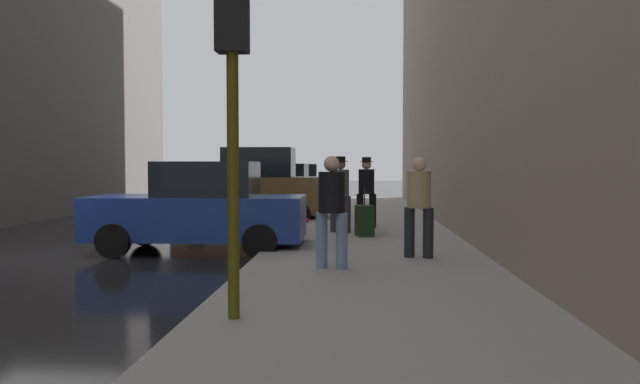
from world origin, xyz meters
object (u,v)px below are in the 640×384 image
(fire_hydrant, at_px, (300,219))
(rolling_suitcase, at_px, (364,221))
(pedestrian_in_jeans, at_px, (332,206))
(pedestrian_in_tan_coat, at_px, (419,202))
(parked_red_hatchback, at_px, (295,183))
(parked_bronze_suv, at_px, (254,188))
(pedestrian_with_beanie, at_px, (340,190))
(pedestrian_with_fedora, at_px, (366,188))
(parked_blue_sedan, at_px, (200,209))
(parked_silver_sedan, at_px, (279,187))
(traffic_light, at_px, (233,62))

(fire_hydrant, relative_size, rolling_suitcase, 0.68)
(pedestrian_in_jeans, height_order, pedestrian_in_tan_coat, same)
(parked_red_hatchback, xyz_separation_m, rolling_suitcase, (3.28, -17.36, -0.36))
(parked_bronze_suv, height_order, pedestrian_with_beanie, parked_bronze_suv)
(pedestrian_with_beanie, relative_size, pedestrian_in_tan_coat, 1.04)
(pedestrian_with_fedora, distance_m, rolling_suitcase, 2.04)
(pedestrian_with_fedora, xyz_separation_m, pedestrian_in_jeans, (-0.62, -6.35, -0.03))
(parked_blue_sedan, xyz_separation_m, pedestrian_with_beanie, (2.73, 2.37, 0.29))
(pedestrian_in_jeans, bearing_deg, parked_blue_sedan, 134.72)
(parked_silver_sedan, height_order, parked_red_hatchback, same)
(pedestrian_with_beanie, xyz_separation_m, pedestrian_in_jeans, (0.00, -5.12, -0.03))
(pedestrian_in_jeans, bearing_deg, parked_silver_sedan, 100.08)
(parked_bronze_suv, distance_m, pedestrian_with_beanie, 4.99)
(pedestrian_with_fedora, bearing_deg, pedestrian_in_tan_coat, -81.06)
(traffic_light, distance_m, pedestrian_in_jeans, 3.67)
(parked_bronze_suv, bearing_deg, rolling_suitcase, -56.19)
(parked_red_hatchback, relative_size, pedestrian_with_fedora, 2.40)
(fire_hydrant, bearing_deg, parked_bronze_suv, 111.60)
(pedestrian_in_jeans, xyz_separation_m, pedestrian_in_tan_coat, (1.43, 1.19, 0.00))
(pedestrian_with_beanie, bearing_deg, rolling_suitcase, -52.22)
(pedestrian_with_fedora, bearing_deg, parked_silver_sedan, 110.43)
(parked_bronze_suv, height_order, pedestrian_with_fedora, parked_bronze_suv)
(parked_blue_sedan, bearing_deg, parked_silver_sedan, 90.00)
(pedestrian_with_fedora, relative_size, pedestrian_in_tan_coat, 1.04)
(parked_bronze_suv, relative_size, pedestrian_in_tan_coat, 2.70)
(parked_red_hatchback, bearing_deg, pedestrian_with_beanie, -80.70)
(fire_hydrant, xyz_separation_m, pedestrian_in_tan_coat, (2.36, -3.56, 0.61))
(parked_blue_sedan, xyz_separation_m, pedestrian_with_fedora, (3.35, 3.59, 0.29))
(pedestrian_with_beanie, distance_m, pedestrian_in_jeans, 5.12)
(pedestrian_in_jeans, relative_size, pedestrian_in_tan_coat, 1.00)
(parked_bronze_suv, distance_m, rolling_suitcase, 5.92)
(parked_bronze_suv, xyz_separation_m, fire_hydrant, (1.80, -4.56, -0.54))
(parked_blue_sedan, bearing_deg, pedestrian_with_beanie, 41.01)
(parked_blue_sedan, xyz_separation_m, pedestrian_in_tan_coat, (4.16, -1.56, 0.26))
(fire_hydrant, height_order, pedestrian_in_jeans, pedestrian_in_jeans)
(parked_bronze_suv, height_order, parked_red_hatchback, parked_bronze_suv)
(traffic_light, distance_m, rolling_suitcase, 8.03)
(parked_bronze_suv, bearing_deg, fire_hydrant, -68.40)
(parked_silver_sedan, height_order, pedestrian_with_fedora, pedestrian_with_fedora)
(pedestrian_in_jeans, bearing_deg, pedestrian_with_beanie, 90.01)
(parked_bronze_suv, xyz_separation_m, traffic_light, (1.85, -12.47, 1.73))
(pedestrian_in_jeans, xyz_separation_m, rolling_suitcase, (0.55, 4.41, -0.61))
(parked_red_hatchback, height_order, pedestrian_in_tan_coat, pedestrian_in_tan_coat)
(fire_hydrant, height_order, pedestrian_with_fedora, pedestrian_with_fedora)
(pedestrian_in_tan_coat, bearing_deg, parked_silver_sedan, 106.39)
(parked_red_hatchback, bearing_deg, parked_blue_sedan, -90.00)
(parked_bronze_suv, relative_size, pedestrian_in_jeans, 2.70)
(parked_red_hatchback, height_order, pedestrian_with_fedora, pedestrian_with_fedora)
(parked_red_hatchback, relative_size, pedestrian_in_jeans, 2.49)
(pedestrian_with_beanie, bearing_deg, pedestrian_with_fedora, 63.03)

